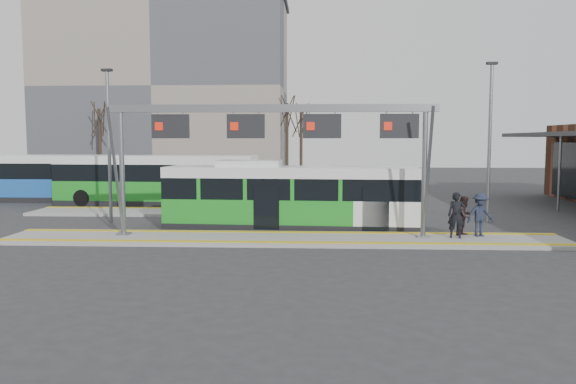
# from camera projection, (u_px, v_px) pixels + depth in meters

# --- Properties ---
(ground) EXTENTS (120.00, 120.00, 0.00)m
(ground) POSITION_uv_depth(u_px,v_px,m) (283.00, 241.00, 22.11)
(ground) COLOR #2D2D30
(ground) RESTS_ON ground
(platform_main) EXTENTS (22.00, 3.00, 0.15)m
(platform_main) POSITION_uv_depth(u_px,v_px,m) (283.00, 239.00, 22.10)
(platform_main) COLOR gray
(platform_main) RESTS_ON ground
(platform_second) EXTENTS (20.00, 3.00, 0.15)m
(platform_second) POSITION_uv_depth(u_px,v_px,m) (218.00, 212.00, 30.25)
(platform_second) COLOR gray
(platform_second) RESTS_ON ground
(tactile_main) EXTENTS (22.00, 2.65, 0.02)m
(tactile_main) POSITION_uv_depth(u_px,v_px,m) (283.00, 237.00, 22.09)
(tactile_main) COLOR gold
(tactile_main) RESTS_ON platform_main
(tactile_second) EXTENTS (20.00, 0.35, 0.02)m
(tactile_second) POSITION_uv_depth(u_px,v_px,m) (222.00, 208.00, 31.39)
(tactile_second) COLOR gold
(tactile_second) RESTS_ON platform_second
(gantry) EXTENTS (13.00, 1.68, 5.20)m
(gantry) POSITION_uv_depth(u_px,v_px,m) (275.00, 131.00, 21.98)
(gantry) COLOR slate
(gantry) RESTS_ON platform_main
(apartment_block) EXTENTS (24.50, 12.50, 18.40)m
(apartment_block) POSITION_uv_depth(u_px,v_px,m) (168.00, 89.00, 57.74)
(apartment_block) COLOR gray
(apartment_block) RESTS_ON ground
(hero_bus) EXTENTS (11.24, 2.99, 3.06)m
(hero_bus) POSITION_uv_depth(u_px,v_px,m) (290.00, 198.00, 25.01)
(hero_bus) COLOR black
(hero_bus) RESTS_ON ground
(bg_bus_green) EXTENTS (12.22, 3.30, 3.02)m
(bg_bus_green) POSITION_uv_depth(u_px,v_px,m) (157.00, 181.00, 34.11)
(bg_bus_green) COLOR black
(bg_bus_green) RESTS_ON ground
(bg_bus_blue) EXTENTS (11.48, 2.56, 2.99)m
(bg_bus_blue) POSITION_uv_depth(u_px,v_px,m) (32.00, 178.00, 36.48)
(bg_bus_blue) COLOR black
(bg_bus_blue) RESTS_ON ground
(passenger_a) EXTENTS (0.72, 0.54, 1.79)m
(passenger_a) POSITION_uv_depth(u_px,v_px,m) (456.00, 215.00, 21.83)
(passenger_a) COLOR black
(passenger_a) RESTS_ON platform_main
(passenger_b) EXTENTS (0.97, 0.96, 1.58)m
(passenger_b) POSITION_uv_depth(u_px,v_px,m) (464.00, 216.00, 22.43)
(passenger_b) COLOR black
(passenger_b) RESTS_ON platform_main
(passenger_c) EXTENTS (1.25, 0.91, 1.73)m
(passenger_c) POSITION_uv_depth(u_px,v_px,m) (480.00, 215.00, 22.18)
(passenger_c) COLOR #1F2638
(passenger_c) RESTS_ON platform_main
(tree_left) EXTENTS (1.40, 1.40, 7.53)m
(tree_left) POSITION_uv_depth(u_px,v_px,m) (301.00, 121.00, 51.38)
(tree_left) COLOR #382B21
(tree_left) RESTS_ON ground
(tree_mid) EXTENTS (1.40, 1.40, 8.32)m
(tree_mid) POSITION_uv_depth(u_px,v_px,m) (287.00, 114.00, 51.62)
(tree_mid) COLOR #382B21
(tree_mid) RESTS_ON ground
(tree_far) EXTENTS (1.40, 1.40, 7.65)m
(tree_far) POSITION_uv_depth(u_px,v_px,m) (99.00, 119.00, 50.22)
(tree_far) COLOR #382B21
(tree_far) RESTS_ON ground
(lamp_west) EXTENTS (0.50, 0.25, 7.30)m
(lamp_west) POSITION_uv_depth(u_px,v_px,m) (109.00, 141.00, 26.69)
(lamp_west) COLOR slate
(lamp_west) RESTS_ON ground
(lamp_east) EXTENTS (0.50, 0.25, 7.63)m
(lamp_east) POSITION_uv_depth(u_px,v_px,m) (490.00, 138.00, 26.72)
(lamp_east) COLOR slate
(lamp_east) RESTS_ON ground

